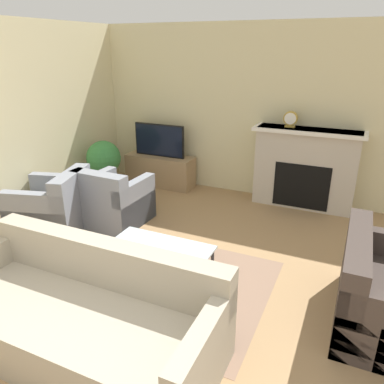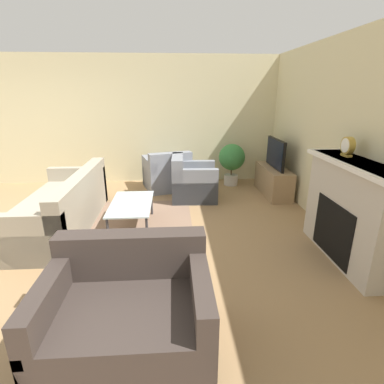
# 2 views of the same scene
# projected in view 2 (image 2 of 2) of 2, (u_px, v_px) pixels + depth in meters

# --- Properties ---
(wall_back) EXTENTS (8.37, 0.06, 2.70)m
(wall_back) POSITION_uv_depth(u_px,v_px,m) (339.00, 138.00, 4.12)
(wall_back) COLOR beige
(wall_back) RESTS_ON ground_plane
(wall_left) EXTENTS (0.06, 7.77, 2.70)m
(wall_left) POSITION_uv_depth(u_px,v_px,m) (167.00, 121.00, 6.54)
(wall_left) COLOR beige
(wall_left) RESTS_ON ground_plane
(area_rug) EXTENTS (2.29, 1.80, 0.00)m
(area_rug) POSITION_uv_depth(u_px,v_px,m) (133.00, 227.00, 4.53)
(area_rug) COLOR #896B56
(area_rug) RESTS_ON ground_plane
(fireplace) EXTENTS (1.60, 0.44, 1.22)m
(fireplace) POSITION_uv_depth(u_px,v_px,m) (351.00, 210.00, 3.51)
(fireplace) COLOR #BCB2A3
(fireplace) RESTS_ON ground_plane
(tv_stand) EXTENTS (1.22, 0.41, 0.54)m
(tv_stand) POSITION_uv_depth(u_px,v_px,m) (273.00, 181.00, 5.95)
(tv_stand) COLOR #997A56
(tv_stand) RESTS_ON ground_plane
(tv) EXTENTS (0.93, 0.06, 0.56)m
(tv) POSITION_uv_depth(u_px,v_px,m) (276.00, 153.00, 5.78)
(tv) COLOR black
(tv) RESTS_ON tv_stand
(couch_sectional) EXTENTS (2.32, 0.99, 0.82)m
(couch_sectional) POSITION_uv_depth(u_px,v_px,m) (61.00, 209.00, 4.48)
(couch_sectional) COLOR #9E937F
(couch_sectional) RESTS_ON ground_plane
(couch_loveseat) EXTENTS (0.97, 1.27, 0.82)m
(couch_loveseat) POSITION_uv_depth(u_px,v_px,m) (129.00, 312.00, 2.38)
(couch_loveseat) COLOR #3D332D
(couch_loveseat) RESTS_ON ground_plane
(armchair_by_window) EXTENTS (1.08, 1.06, 0.82)m
(armchair_by_window) POSITION_uv_depth(u_px,v_px,m) (167.00, 175.00, 6.27)
(armchair_by_window) COLOR gray
(armchair_by_window) RESTS_ON ground_plane
(armchair_accent) EXTENTS (0.84, 0.86, 0.82)m
(armchair_accent) POSITION_uv_depth(u_px,v_px,m) (192.00, 183.00, 5.69)
(armchair_accent) COLOR gray
(armchair_accent) RESTS_ON ground_plane
(coffee_table) EXTENTS (1.09, 0.60, 0.40)m
(coffee_table) POSITION_uv_depth(u_px,v_px,m) (131.00, 205.00, 4.42)
(coffee_table) COLOR #333338
(coffee_table) RESTS_ON ground_plane
(potted_plant) EXTENTS (0.56, 0.56, 0.90)m
(potted_plant) POSITION_uv_depth(u_px,v_px,m) (232.00, 160.00, 6.44)
(potted_plant) COLOR beige
(potted_plant) RESTS_ON ground_plane
(mantel_clock) EXTENTS (0.21, 0.07, 0.24)m
(mantel_clock) POSITION_uv_depth(u_px,v_px,m) (348.00, 146.00, 3.56)
(mantel_clock) COLOR #B79338
(mantel_clock) RESTS_ON fireplace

